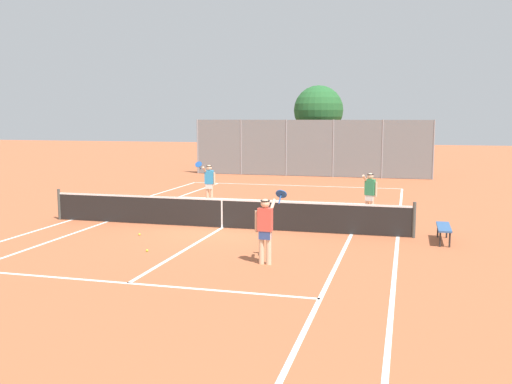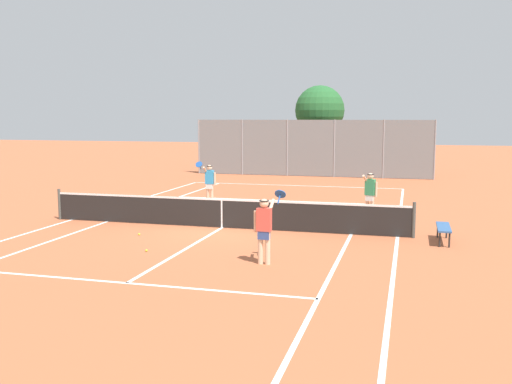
{
  "view_description": "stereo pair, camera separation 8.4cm",
  "coord_description": "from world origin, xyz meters",
  "px_view_note": "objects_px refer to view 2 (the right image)",
  "views": [
    {
      "loc": [
        5.69,
        -17.15,
        3.53
      ],
      "look_at": [
        0.73,
        1.5,
        1.0
      ],
      "focal_mm": 40.0,
      "sensor_mm": 36.0,
      "label": 1
    },
    {
      "loc": [
        5.77,
        -17.13,
        3.53
      ],
      "look_at": [
        0.73,
        1.5,
        1.0
      ],
      "focal_mm": 40.0,
      "sensor_mm": 36.0,
      "label": 2
    }
  ],
  "objects_px": {
    "loose_tennis_ball_2": "(146,250)",
    "courtside_bench": "(444,228)",
    "player_near_side": "(264,226)",
    "loose_tennis_ball_0": "(139,234)",
    "player_far_left": "(209,181)",
    "tennis_net": "(222,212)",
    "tree_behind_left": "(320,111)",
    "player_far_right": "(370,193)",
    "loose_tennis_ball_1": "(253,206)"
  },
  "relations": [
    {
      "from": "player_far_left",
      "to": "courtside_bench",
      "type": "distance_m",
      "value": 10.32
    },
    {
      "from": "player_near_side",
      "to": "courtside_bench",
      "type": "bearing_deg",
      "value": 40.37
    },
    {
      "from": "player_far_right",
      "to": "tree_behind_left",
      "type": "relative_size",
      "value": 0.29
    },
    {
      "from": "loose_tennis_ball_2",
      "to": "tree_behind_left",
      "type": "xyz_separation_m",
      "value": [
        0.94,
        23.51,
        3.88
      ]
    },
    {
      "from": "tennis_net",
      "to": "loose_tennis_ball_2",
      "type": "height_order",
      "value": "tennis_net"
    },
    {
      "from": "tennis_net",
      "to": "tree_behind_left",
      "type": "distance_m",
      "value": 20.16
    },
    {
      "from": "player_far_left",
      "to": "player_near_side",
      "type": "bearing_deg",
      "value": -62.65
    },
    {
      "from": "loose_tennis_ball_0",
      "to": "loose_tennis_ball_1",
      "type": "distance_m",
      "value": 6.49
    },
    {
      "from": "player_far_right",
      "to": "loose_tennis_ball_0",
      "type": "height_order",
      "value": "player_far_right"
    },
    {
      "from": "player_far_left",
      "to": "loose_tennis_ball_0",
      "type": "height_order",
      "value": "player_far_left"
    },
    {
      "from": "courtside_bench",
      "to": "player_far_right",
      "type": "bearing_deg",
      "value": 123.71
    },
    {
      "from": "loose_tennis_ball_0",
      "to": "player_near_side",
      "type": "bearing_deg",
      "value": -27.23
    },
    {
      "from": "loose_tennis_ball_1",
      "to": "tree_behind_left",
      "type": "distance_m",
      "value": 15.9
    },
    {
      "from": "tennis_net",
      "to": "loose_tennis_ball_0",
      "type": "xyz_separation_m",
      "value": [
        -2.04,
        -1.76,
        -0.48
      ]
    },
    {
      "from": "player_far_left",
      "to": "player_far_right",
      "type": "xyz_separation_m",
      "value": [
        6.6,
        -1.74,
        -0.02
      ]
    },
    {
      "from": "tennis_net",
      "to": "player_near_side",
      "type": "bearing_deg",
      "value": -58.96
    },
    {
      "from": "loose_tennis_ball_0",
      "to": "loose_tennis_ball_1",
      "type": "bearing_deg",
      "value": 73.38
    },
    {
      "from": "loose_tennis_ball_0",
      "to": "loose_tennis_ball_2",
      "type": "relative_size",
      "value": 1.0
    },
    {
      "from": "loose_tennis_ball_2",
      "to": "courtside_bench",
      "type": "height_order",
      "value": "courtside_bench"
    },
    {
      "from": "loose_tennis_ball_1",
      "to": "player_far_left",
      "type": "bearing_deg",
      "value": 170.24
    },
    {
      "from": "tree_behind_left",
      "to": "player_far_left",
      "type": "bearing_deg",
      "value": -98.28
    },
    {
      "from": "player_far_left",
      "to": "tree_behind_left",
      "type": "xyz_separation_m",
      "value": [
        2.19,
        15.08,
        2.99
      ]
    },
    {
      "from": "player_near_side",
      "to": "tree_behind_left",
      "type": "bearing_deg",
      "value": 95.7
    },
    {
      "from": "loose_tennis_ball_0",
      "to": "loose_tennis_ball_1",
      "type": "relative_size",
      "value": 1.0
    },
    {
      "from": "player_far_left",
      "to": "loose_tennis_ball_1",
      "type": "bearing_deg",
      "value": -9.76
    },
    {
      "from": "loose_tennis_ball_2",
      "to": "courtside_bench",
      "type": "distance_m",
      "value": 8.32
    },
    {
      "from": "player_far_left",
      "to": "courtside_bench",
      "type": "relative_size",
      "value": 1.18
    },
    {
      "from": "player_far_right",
      "to": "loose_tennis_ball_1",
      "type": "distance_m",
      "value": 4.94
    },
    {
      "from": "tree_behind_left",
      "to": "player_near_side",
      "type": "bearing_deg",
      "value": -84.3
    },
    {
      "from": "player_near_side",
      "to": "tree_behind_left",
      "type": "height_order",
      "value": "tree_behind_left"
    },
    {
      "from": "player_near_side",
      "to": "loose_tennis_ball_0",
      "type": "xyz_separation_m",
      "value": [
        -4.49,
        2.31,
        -0.89
      ]
    },
    {
      "from": "player_near_side",
      "to": "player_far_right",
      "type": "height_order",
      "value": "player_near_side"
    },
    {
      "from": "player_far_right",
      "to": "loose_tennis_ball_2",
      "type": "xyz_separation_m",
      "value": [
        -5.35,
        -6.69,
        -0.88
      ]
    },
    {
      "from": "player_near_side",
      "to": "loose_tennis_ball_1",
      "type": "relative_size",
      "value": 26.88
    },
    {
      "from": "loose_tennis_ball_0",
      "to": "tree_behind_left",
      "type": "bearing_deg",
      "value": 84.46
    },
    {
      "from": "tree_behind_left",
      "to": "player_far_right",
      "type": "bearing_deg",
      "value": -75.31
    },
    {
      "from": "player_near_side",
      "to": "loose_tennis_ball_1",
      "type": "distance_m",
      "value": 8.97
    },
    {
      "from": "player_near_side",
      "to": "player_far_right",
      "type": "distance_m",
      "value": 7.4
    },
    {
      "from": "tennis_net",
      "to": "player_far_left",
      "type": "bearing_deg",
      "value": 114.02
    },
    {
      "from": "tennis_net",
      "to": "loose_tennis_ball_2",
      "type": "xyz_separation_m",
      "value": [
        -0.89,
        -3.64,
        -0.48
      ]
    },
    {
      "from": "player_near_side",
      "to": "loose_tennis_ball_1",
      "type": "bearing_deg",
      "value": 107.17
    },
    {
      "from": "loose_tennis_ball_1",
      "to": "courtside_bench",
      "type": "xyz_separation_m",
      "value": [
        6.95,
        -4.85,
        0.38
      ]
    },
    {
      "from": "player_far_left",
      "to": "loose_tennis_ball_2",
      "type": "bearing_deg",
      "value": -81.57
    },
    {
      "from": "loose_tennis_ball_1",
      "to": "tree_behind_left",
      "type": "relative_size",
      "value": 0.01
    },
    {
      "from": "player_far_left",
      "to": "loose_tennis_ball_2",
      "type": "distance_m",
      "value": 8.57
    },
    {
      "from": "player_far_right",
      "to": "loose_tennis_ball_0",
      "type": "bearing_deg",
      "value": -143.55
    },
    {
      "from": "courtside_bench",
      "to": "tree_behind_left",
      "type": "xyz_separation_m",
      "value": [
        -6.71,
        20.26,
        3.51
      ]
    },
    {
      "from": "player_far_left",
      "to": "loose_tennis_ball_0",
      "type": "distance_m",
      "value": 6.61
    },
    {
      "from": "courtside_bench",
      "to": "tree_behind_left",
      "type": "relative_size",
      "value": 0.27
    },
    {
      "from": "loose_tennis_ball_0",
      "to": "courtside_bench",
      "type": "relative_size",
      "value": 0.04
    }
  ]
}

